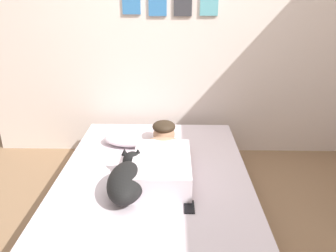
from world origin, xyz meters
TOP-DOWN VIEW (x-y plane):
  - ground_plane at (0.00, 0.00)m, footprint 11.69×11.69m
  - back_wall at (0.00, 1.41)m, footprint 3.85×0.12m
  - bed at (-0.10, 0.22)m, footprint 1.49×2.00m
  - pillow at (-0.33, 0.71)m, footprint 0.52×0.32m
  - person_lying at (-0.04, 0.22)m, footprint 0.43×0.92m
  - dog at (-0.27, -0.10)m, footprint 0.26×0.57m
  - coffee_cup at (0.07, 0.56)m, footprint 0.12×0.09m
  - cell_phone at (0.15, -0.27)m, footprint 0.07×0.14m

SIDE VIEW (x-z plane):
  - ground_plane at x=0.00m, z-range 0.00..0.00m
  - bed at x=-0.10m, z-range 0.00..0.37m
  - cell_phone at x=0.15m, z-range 0.37..0.38m
  - coffee_cup at x=0.07m, z-range 0.37..0.45m
  - pillow at x=-0.33m, z-range 0.37..0.48m
  - dog at x=-0.27m, z-range 0.37..0.58m
  - person_lying at x=-0.04m, z-range 0.34..0.61m
  - back_wall at x=0.00m, z-range 0.00..2.50m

